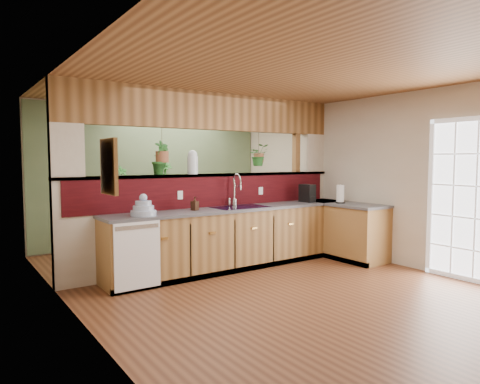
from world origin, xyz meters
TOP-DOWN VIEW (x-y plane):
  - ground at (0.00, 0.00)m, footprint 4.60×7.00m
  - ceiling at (0.00, 0.00)m, footprint 4.60×7.00m
  - wall_back at (0.00, 3.50)m, footprint 4.60×0.02m
  - wall_left at (-2.30, 0.00)m, footprint 0.02×7.00m
  - wall_right at (2.30, 0.00)m, footprint 0.02×7.00m
  - pass_through_partition at (0.03, 1.35)m, footprint 4.60×0.21m
  - pass_through_ledge at (0.00, 1.35)m, footprint 4.60×0.21m
  - header_beam at (0.00, 1.35)m, footprint 4.60×0.15m
  - sage_backwall at (0.00, 3.48)m, footprint 4.55×0.02m
  - countertop at (0.84, 0.87)m, footprint 4.14×1.52m
  - dishwasher at (-1.48, 0.66)m, footprint 0.58×0.03m
  - navy_sink at (0.25, 0.98)m, footprint 0.82×0.50m
  - french_door at (2.27, -1.30)m, footprint 0.06×1.02m
  - framed_print at (-2.27, -0.80)m, footprint 0.04×0.35m
  - faucet at (0.27, 1.13)m, footprint 0.22×0.22m
  - dish_stack at (-1.32, 0.85)m, footprint 0.32×0.32m
  - soap_dispenser at (-0.50, 1.00)m, footprint 0.11×0.11m
  - coffee_maker at (1.60, 0.95)m, footprint 0.16×0.26m
  - paper_towel at (1.91, 0.51)m, footprint 0.15×0.15m
  - glass_jar at (-0.34, 1.35)m, footprint 0.16×0.16m
  - ledge_plant_left at (-0.86, 1.35)m, footprint 0.27×0.24m
  - hanging_plant_a at (-0.82, 1.35)m, footprint 0.21×0.18m
  - hanging_plant_b at (0.88, 1.35)m, footprint 0.40×0.37m
  - shelving_console at (-0.28, 3.25)m, footprint 1.65×0.51m
  - shelf_plant_a at (-0.74, 3.25)m, footprint 0.26×0.20m
  - shelf_plant_b at (0.09, 3.25)m, footprint 0.32×0.32m
  - floor_plant at (0.54, 2.29)m, footprint 0.72×0.64m

SIDE VIEW (x-z plane):
  - ground at x=0.00m, z-range -0.01..0.01m
  - floor_plant at x=0.54m, z-range 0.00..0.73m
  - countertop at x=0.84m, z-range 0.00..0.90m
  - dishwasher at x=-1.48m, z-range 0.05..0.87m
  - shelving_console at x=-0.28m, z-range -0.04..1.04m
  - navy_sink at x=0.25m, z-range 0.73..0.91m
  - dish_stack at x=-1.32m, z-range 0.85..1.13m
  - soap_dispenser at x=-0.50m, z-range 0.90..1.09m
  - coffee_maker at x=1.60m, z-range 0.89..1.18m
  - paper_towel at x=1.91m, z-range 0.89..1.20m
  - french_door at x=2.27m, z-range -0.03..2.13m
  - faucet at x=0.27m, z-range 0.92..1.41m
  - pass_through_partition at x=0.03m, z-range -0.11..2.49m
  - shelf_plant_a at x=-0.74m, z-range 1.04..1.49m
  - wall_back at x=0.00m, z-range 0.00..2.60m
  - wall_left at x=-2.30m, z-range 0.00..2.60m
  - wall_right at x=2.30m, z-range 0.00..2.60m
  - sage_backwall at x=0.00m, z-range 0.02..2.58m
  - shelf_plant_b at x=0.09m, z-range 1.04..1.57m
  - pass_through_ledge at x=0.00m, z-range 1.35..1.39m
  - framed_print at x=-2.27m, z-range 1.32..1.78m
  - glass_jar at x=-0.34m, z-range 1.39..1.74m
  - ledge_plant_left at x=-0.86m, z-range 1.39..1.81m
  - hanging_plant_a at x=-0.82m, z-range 1.55..2.06m
  - hanging_plant_b at x=0.88m, z-range 1.58..2.07m
  - header_beam at x=0.00m, z-range 2.05..2.60m
  - ceiling at x=0.00m, z-range 2.60..2.60m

